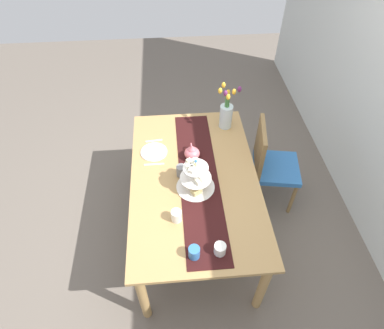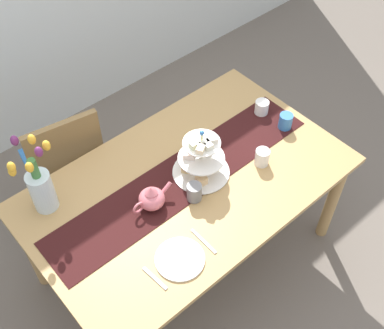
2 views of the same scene
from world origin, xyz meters
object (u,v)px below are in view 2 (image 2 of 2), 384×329
at_px(cream_jug, 262,107).
at_px(fork_left, 155,278).
at_px(tulip_vase, 40,186).
at_px(mug_grey, 194,192).
at_px(chair_left, 65,161).
at_px(dining_table, 187,193).
at_px(knife_left, 204,241).
at_px(dinner_plate_left, 180,259).
at_px(teapot, 152,198).
at_px(tiered_cake_stand, 201,160).
at_px(mug_orange, 286,121).
at_px(mug_white_text, 262,157).

bearing_deg(cream_jug, fork_left, -159.12).
relative_size(tulip_vase, mug_grey, 4.59).
bearing_deg(chair_left, fork_left, -97.51).
distance_m(dining_table, knife_left, 0.38).
bearing_deg(dinner_plate_left, cream_jug, 23.64).
bearing_deg(teapot, chair_left, 97.58).
bearing_deg(mug_grey, tiered_cake_stand, 38.02).
xyz_separation_m(cream_jug, knife_left, (-0.84, -0.43, -0.04)).
xyz_separation_m(dining_table, mug_orange, (0.68, -0.06, 0.14)).
distance_m(cream_jug, mug_grey, 0.74).
xyz_separation_m(teapot, tulip_vase, (-0.39, 0.34, 0.10)).
xyz_separation_m(chair_left, knife_left, (0.15, -1.06, 0.23)).
bearing_deg(fork_left, dinner_plate_left, 0.00).
bearing_deg(fork_left, dining_table, 34.55).
distance_m(fork_left, knife_left, 0.29).
xyz_separation_m(tulip_vase, cream_jug, (1.28, -0.23, -0.11)).
relative_size(dinner_plate_left, mug_orange, 2.42).
height_order(dinner_plate_left, mug_grey, mug_grey).
height_order(tulip_vase, mug_white_text, tulip_vase).
distance_m(mug_grey, mug_white_text, 0.43).
height_order(chair_left, mug_white_text, chair_left).
bearing_deg(mug_white_text, chair_left, 128.21).
distance_m(dining_table, mug_orange, 0.69).
xyz_separation_m(tulip_vase, mug_white_text, (1.00, -0.51, -0.11)).
distance_m(teapot, tulip_vase, 0.53).
distance_m(tulip_vase, knife_left, 0.81).
height_order(tiered_cake_stand, mug_orange, tiered_cake_stand).
distance_m(cream_jug, mug_white_text, 0.39).
distance_m(tiered_cake_stand, mug_orange, 0.59).
height_order(chair_left, dinner_plate_left, chair_left).
distance_m(chair_left, mug_orange, 1.31).
distance_m(tulip_vase, mug_orange, 1.36).
bearing_deg(dining_table, mug_grey, -112.89).
distance_m(dining_table, teapot, 0.28).
bearing_deg(teapot, mug_grey, -28.98).
relative_size(chair_left, mug_grey, 9.58).
relative_size(knife_left, mug_grey, 1.79).
height_order(tiered_cake_stand, fork_left, tiered_cake_stand).
xyz_separation_m(tiered_cake_stand, fork_left, (-0.56, -0.33, -0.10)).
xyz_separation_m(cream_jug, mug_grey, (-0.71, -0.21, 0.01)).
xyz_separation_m(dinner_plate_left, mug_grey, (0.28, 0.22, 0.05)).
distance_m(chair_left, mug_grey, 0.93).
distance_m(tiered_cake_stand, fork_left, 0.66).
distance_m(mug_white_text, mug_orange, 0.31).
distance_m(knife_left, mug_orange, 0.89).
height_order(chair_left, tiered_cake_stand, tiered_cake_stand).
bearing_deg(knife_left, cream_jug, 27.16).
xyz_separation_m(tiered_cake_stand, mug_grey, (-0.14, -0.11, -0.05)).
height_order(mug_grey, mug_orange, mug_grey).
distance_m(cream_jug, knife_left, 0.95).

